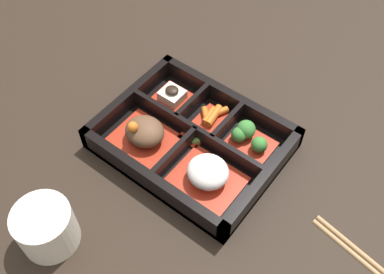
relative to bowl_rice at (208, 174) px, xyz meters
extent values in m
plane|color=black|center=(0.06, -0.04, -0.03)|extent=(3.00, 3.00, 0.00)
cube|color=black|center=(0.06, -0.04, -0.02)|extent=(0.28, 0.22, 0.01)
cube|color=black|center=(0.06, -0.14, -0.01)|extent=(0.28, 0.01, 0.04)
cube|color=black|center=(0.06, 0.06, -0.01)|extent=(0.28, 0.01, 0.04)
cube|color=black|center=(-0.07, -0.04, -0.01)|extent=(0.01, 0.22, 0.04)
cube|color=black|center=(0.19, -0.04, -0.01)|extent=(0.01, 0.22, 0.04)
cube|color=black|center=(0.06, -0.05, -0.01)|extent=(0.25, 0.01, 0.04)
cube|color=black|center=(0.03, -0.09, -0.01)|extent=(0.01, 0.09, 0.04)
cube|color=black|center=(0.10, -0.09, -0.01)|extent=(0.01, 0.09, 0.04)
cube|color=black|center=(0.06, 0.00, -0.01)|extent=(0.01, 0.10, 0.04)
cube|color=#B22D19|center=(0.00, 0.00, -0.02)|extent=(0.10, 0.08, 0.01)
ellipsoid|color=silver|center=(0.00, 0.00, 0.00)|extent=(0.06, 0.06, 0.04)
cube|color=#B22D19|center=(0.12, 0.00, -0.02)|extent=(0.10, 0.08, 0.01)
ellipsoid|color=brown|center=(0.12, 0.00, 0.00)|extent=(0.06, 0.06, 0.04)
sphere|color=#D1661E|center=(0.13, 0.02, 0.03)|extent=(0.02, 0.02, 0.02)
cube|color=#B22D19|center=(-0.02, -0.09, -0.02)|extent=(0.07, 0.06, 0.01)
sphere|color=#387A33|center=(0.00, -0.09, 0.00)|extent=(0.02, 0.02, 0.02)
sphere|color=#387A33|center=(-0.03, -0.09, 0.00)|extent=(0.03, 0.03, 0.03)
sphere|color=#387A33|center=(0.00, -0.10, 0.00)|extent=(0.03, 0.03, 0.03)
cube|color=#B22D19|center=(0.07, -0.09, -0.02)|extent=(0.05, 0.06, 0.01)
cylinder|color=#D1661E|center=(0.07, -0.11, -0.01)|extent=(0.03, 0.04, 0.01)
cylinder|color=#D1661E|center=(0.07, -0.10, -0.01)|extent=(0.02, 0.04, 0.01)
cylinder|color=#D1661E|center=(0.07, -0.09, -0.01)|extent=(0.03, 0.03, 0.01)
cylinder|color=#D1661E|center=(0.07, -0.10, -0.01)|extent=(0.02, 0.03, 0.01)
cube|color=#B22D19|center=(0.14, -0.09, -0.02)|extent=(0.06, 0.06, 0.01)
cube|color=beige|center=(0.14, -0.09, 0.00)|extent=(0.04, 0.04, 0.02)
ellipsoid|color=black|center=(0.14, -0.09, 0.01)|extent=(0.02, 0.02, 0.01)
cube|color=#B22D19|center=(0.07, -0.05, -0.02)|extent=(0.04, 0.04, 0.01)
cylinder|color=#75A84C|center=(0.06, -0.05, -0.01)|extent=(0.02, 0.02, 0.01)
cylinder|color=#75A84C|center=(0.06, -0.05, -0.01)|extent=(0.03, 0.03, 0.01)
cylinder|color=beige|center=(0.12, 0.21, 0.01)|extent=(0.08, 0.08, 0.07)
cylinder|color=#597A38|center=(0.12, 0.21, 0.04)|extent=(0.07, 0.07, 0.01)
camera|label=1|loc=(-0.20, 0.30, 0.56)|focal=42.00mm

